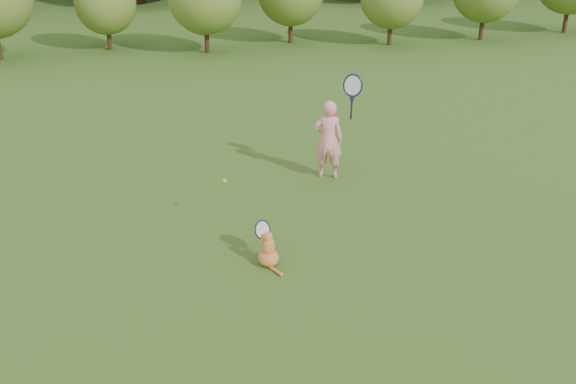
{
  "coord_description": "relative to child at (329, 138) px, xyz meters",
  "views": [
    {
      "loc": [
        -1.21,
        -6.58,
        4.11
      ],
      "look_at": [
        0.2,
        0.8,
        0.7
      ],
      "focal_mm": 40.0,
      "sensor_mm": 36.0,
      "label": 1
    }
  ],
  "objects": [
    {
      "name": "tennis_ball",
      "position": [
        -1.81,
        -1.41,
        -0.0
      ],
      "size": [
        0.06,
        0.06,
        0.06
      ],
      "color": "yellow",
      "rests_on": "ground"
    },
    {
      "name": "cat",
      "position": [
        -1.4,
        -2.54,
        -0.45
      ],
      "size": [
        0.31,
        0.63,
        0.6
      ],
      "rotation": [
        0.0,
        0.0,
        0.02
      ],
      "color": "orange",
      "rests_on": "ground"
    },
    {
      "name": "shrub_row",
      "position": [
        -1.25,
        10.22,
        0.72
      ],
      "size": [
        28.0,
        3.0,
        2.8
      ],
      "primitive_type": null,
      "color": "#5A6D21",
      "rests_on": "ground"
    },
    {
      "name": "child",
      "position": [
        0.0,
        0.0,
        0.0
      ],
      "size": [
        0.76,
        0.5,
        1.93
      ],
      "rotation": [
        0.0,
        0.0,
        2.87
      ],
      "color": "pink",
      "rests_on": "ground"
    },
    {
      "name": "ground",
      "position": [
        -1.25,
        -2.78,
        -0.68
      ],
      "size": [
        100.0,
        100.0,
        0.0
      ],
      "primitive_type": "plane",
      "color": "#2C5417",
      "rests_on": "ground"
    }
  ]
}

